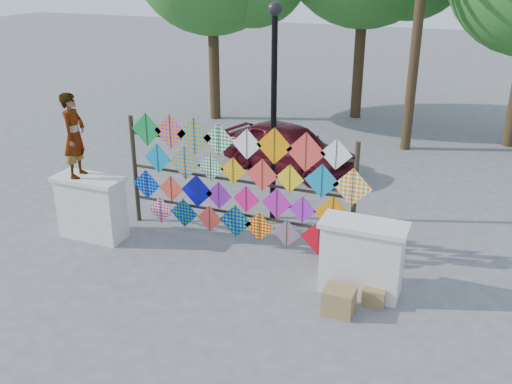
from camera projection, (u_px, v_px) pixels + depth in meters
ground at (220, 257)px, 10.72m from camera, size 80.00×80.00×0.00m
parapet_left at (91, 207)px, 11.26m from camera, size 1.40×0.65×1.28m
parapet_right at (362, 258)px, 9.36m from camera, size 1.40×0.65×1.28m
kite_rack at (241, 183)px, 10.83m from camera, size 4.98×0.24×2.44m
vendor_woman at (74, 135)px, 10.78m from camera, size 0.51×0.67×1.63m
sedan at (288, 147)px, 14.87m from camera, size 3.99×2.50×1.27m
lamppost at (274, 95)px, 11.30m from camera, size 0.28×0.28×4.46m
cardboard_box_near at (339, 301)px, 8.96m from camera, size 0.48×0.42×0.42m
cardboard_box_far at (375, 295)px, 9.21m from camera, size 0.36×0.33×0.30m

